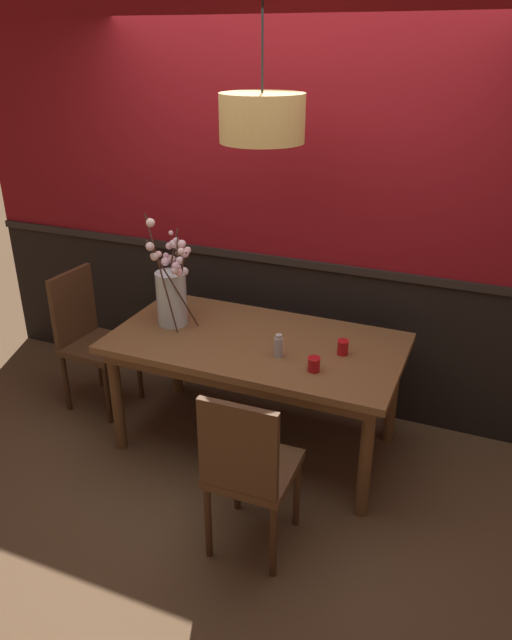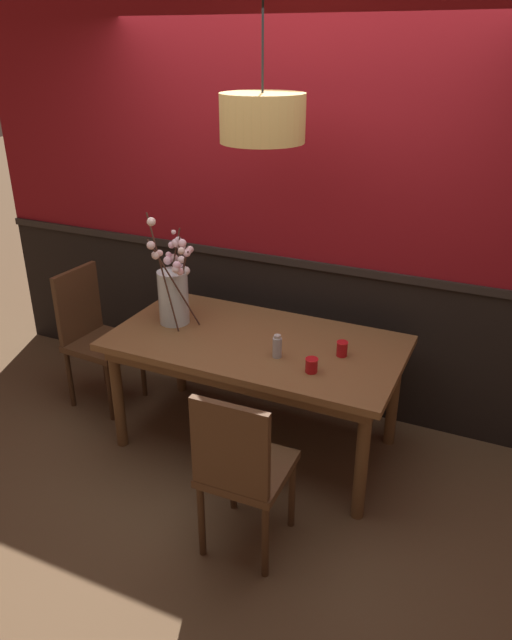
# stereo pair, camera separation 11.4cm
# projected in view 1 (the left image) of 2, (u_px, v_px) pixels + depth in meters

# --- Properties ---
(ground_plane) EXTENTS (24.00, 24.00, 0.00)m
(ground_plane) POSITION_uv_depth(u_px,v_px,m) (256.00, 443.00, 3.88)
(ground_plane) COLOR brown
(back_wall) EXTENTS (4.84, 0.14, 2.74)m
(back_wall) POSITION_uv_depth(u_px,v_px,m) (297.00, 210.00, 3.88)
(back_wall) COLOR black
(back_wall) RESTS_ON ground
(dining_table) EXTENTS (1.73, 0.91, 0.74)m
(dining_table) POSITION_uv_depth(u_px,v_px,m) (256.00, 352.00, 3.60)
(dining_table) COLOR brown
(dining_table) RESTS_ON ground
(chair_far_side_left) EXTENTS (0.47, 0.43, 0.90)m
(chair_far_side_left) POSITION_uv_depth(u_px,v_px,m) (262.00, 313.00, 4.47)
(chair_far_side_left) COLOR #4C301C
(chair_far_side_left) RESTS_ON ground
(chair_head_west_end) EXTENTS (0.45, 0.44, 0.97)m
(chair_head_west_end) POSITION_uv_depth(u_px,v_px,m) (89.00, 334.00, 4.12)
(chair_head_west_end) COLOR #4C301C
(chair_head_west_end) RESTS_ON ground
(chair_near_side_right) EXTENTS (0.41, 0.43, 0.94)m
(chair_near_side_right) POSITION_uv_depth(u_px,v_px,m) (248.00, 467.00, 2.85)
(chair_near_side_right) COLOR #4C301C
(chair_near_side_right) RESTS_ON ground
(chair_far_side_right) EXTENTS (0.46, 0.45, 0.99)m
(chair_far_side_right) POSITION_uv_depth(u_px,v_px,m) (329.00, 320.00, 4.29)
(chair_far_side_right) COLOR #4C301C
(chair_far_side_right) RESTS_ON ground
(vase_with_blossoms) EXTENTS (0.33, 0.46, 0.74)m
(vase_with_blossoms) POSITION_uv_depth(u_px,v_px,m) (172.00, 294.00, 3.70)
(vase_with_blossoms) COLOR silver
(vase_with_blossoms) RESTS_ON dining_table
(candle_holder_nearer_center) EXTENTS (0.07, 0.07, 0.08)m
(candle_holder_nearer_center) POSITION_uv_depth(u_px,v_px,m) (314.00, 364.00, 3.22)
(candle_holder_nearer_center) COLOR red
(candle_holder_nearer_center) RESTS_ON dining_table
(candle_holder_nearer_edge) EXTENTS (0.07, 0.07, 0.09)m
(candle_holder_nearer_edge) POSITION_uv_depth(u_px,v_px,m) (343.00, 347.00, 3.39)
(candle_holder_nearer_edge) COLOR red
(candle_holder_nearer_edge) RESTS_ON dining_table
(condiment_bottle) EXTENTS (0.05, 0.05, 0.14)m
(condiment_bottle) POSITION_uv_depth(u_px,v_px,m) (279.00, 346.00, 3.36)
(condiment_bottle) COLOR #ADADB2
(condiment_bottle) RESTS_ON dining_table
(pendant_lamp) EXTENTS (0.44, 0.44, 0.87)m
(pendant_lamp) POSITION_uv_depth(u_px,v_px,m) (262.00, 118.00, 3.08)
(pendant_lamp) COLOR tan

